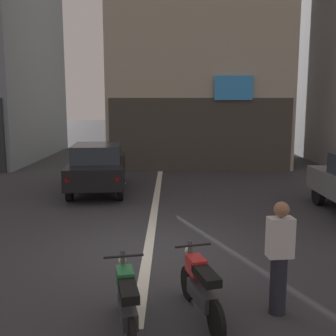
% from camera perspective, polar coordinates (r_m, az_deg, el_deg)
% --- Properties ---
extents(ground_plane, '(120.00, 120.00, 0.00)m').
position_cam_1_polar(ground_plane, '(8.67, -2.77, -11.33)').
color(ground_plane, '#333338').
extents(lane_centre_line, '(0.20, 18.00, 0.01)m').
position_cam_1_polar(lane_centre_line, '(14.44, -1.45, -2.90)').
color(lane_centre_line, silver).
rests_on(lane_centre_line, ground).
extents(building_mid_block, '(8.26, 8.94, 13.51)m').
position_cam_1_polar(building_mid_block, '(22.51, 3.86, 18.70)').
color(building_mid_block, '#B2A893').
rests_on(building_mid_block, ground).
extents(car_black_crossing_near, '(2.14, 4.25, 1.64)m').
position_cam_1_polar(car_black_crossing_near, '(13.99, -9.77, 0.24)').
color(car_black_crossing_near, black).
rests_on(car_black_crossing_near, ground).
extents(motorcycle_green_row_leftmost, '(0.56, 1.65, 0.98)m').
position_cam_1_polar(motorcycle_green_row_leftmost, '(5.67, -5.78, -18.04)').
color(motorcycle_green_row_leftmost, black).
rests_on(motorcycle_green_row_leftmost, ground).
extents(motorcycle_red_row_left_mid, '(0.63, 1.62, 0.98)m').
position_cam_1_polar(motorcycle_red_row_left_mid, '(6.04, 4.54, -16.19)').
color(motorcycle_red_row_left_mid, black).
rests_on(motorcycle_red_row_left_mid, ground).
extents(person_by_motorcycles, '(0.38, 0.26, 1.67)m').
position_cam_1_polar(person_by_motorcycles, '(6.17, 15.29, -11.92)').
color(person_by_motorcycles, '#23232D').
rests_on(person_by_motorcycles, ground).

